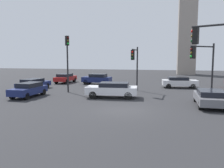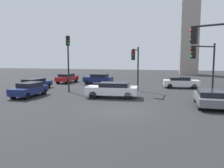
% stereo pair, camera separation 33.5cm
% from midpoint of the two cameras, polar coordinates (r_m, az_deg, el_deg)
% --- Properties ---
extents(ground_plane, '(107.50, 107.50, 0.00)m').
position_cam_midpoint_polar(ground_plane, '(16.17, 3.05, -6.54)').
color(ground_plane, '#2D2D30').
extents(traffic_light_0, '(2.27, 1.90, 4.94)m').
position_cam_midpoint_polar(traffic_light_0, '(21.62, 22.23, 5.54)').
color(traffic_light_0, black).
rests_on(traffic_light_0, ground_plane).
extents(traffic_light_1, '(3.12, 1.63, 5.91)m').
position_cam_midpoint_polar(traffic_light_1, '(14.57, 26.41, 7.69)').
color(traffic_light_1, black).
rests_on(traffic_light_1, ground_plane).
extents(traffic_light_2, '(0.44, 2.78, 4.83)m').
position_cam_midpoint_polar(traffic_light_2, '(24.22, 6.31, 5.81)').
color(traffic_light_2, black).
rests_on(traffic_light_2, ground_plane).
extents(traffic_light_3, '(0.48, 0.45, 5.91)m').
position_cam_midpoint_polar(traffic_light_3, '(24.54, -10.47, 7.43)').
color(traffic_light_3, black).
rests_on(traffic_light_3, ground_plane).
extents(car_1, '(4.27, 2.13, 1.32)m').
position_cam_midpoint_polar(car_1, '(29.00, 17.06, 0.45)').
color(car_1, silver).
rests_on(car_1, ground_plane).
extents(car_2, '(2.22, 4.53, 1.24)m').
position_cam_midpoint_polar(car_2, '(28.04, -18.34, 0.11)').
color(car_2, navy).
rests_on(car_2, ground_plane).
extents(car_3, '(2.11, 4.54, 1.25)m').
position_cam_midpoint_polar(car_3, '(18.80, 23.79, -3.13)').
color(car_3, slate).
rests_on(car_3, ground_plane).
extents(car_5, '(1.93, 4.29, 1.33)m').
position_cam_midpoint_polar(car_5, '(34.13, -10.87, 1.53)').
color(car_5, maroon).
rests_on(car_5, ground_plane).
extents(car_6, '(4.01, 2.00, 1.43)m').
position_cam_midpoint_polar(car_6, '(31.63, -3.10, 1.32)').
color(car_6, navy).
rests_on(car_6, ground_plane).
extents(car_7, '(4.79, 2.39, 1.40)m').
position_cam_midpoint_polar(car_7, '(21.05, 0.54, -1.34)').
color(car_7, silver).
rests_on(car_7, ground_plane).
extents(car_8, '(1.82, 4.06, 1.34)m').
position_cam_midpoint_polar(car_8, '(22.85, -19.49, -1.22)').
color(car_8, navy).
rests_on(car_8, ground_plane).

